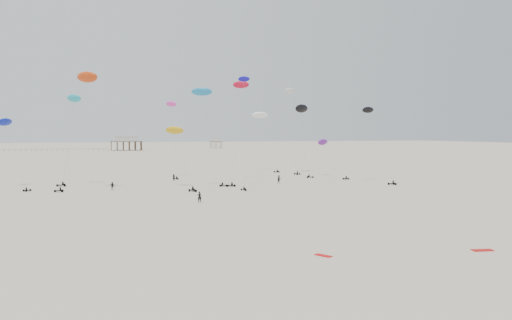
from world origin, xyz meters
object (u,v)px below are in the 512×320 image
object	(u,v)px
pavilion_main	(126,144)
rig_7	(71,118)
spectator_0	(199,202)
pavilion_small	(216,144)

from	to	relation	value
pavilion_main	rig_7	bearing A→B (deg)	-96.15
pavilion_main	spectator_0	size ratio (longest dim) A/B	9.33
spectator_0	rig_7	bearing A→B (deg)	-42.69
rig_7	pavilion_main	bearing A→B (deg)	-11.32
spectator_0	pavilion_main	bearing A→B (deg)	-74.37
pavilion_main	pavilion_small	bearing A→B (deg)	23.20
pavilion_main	pavilion_small	world-z (taller)	pavilion_main
pavilion_small	spectator_0	bearing A→B (deg)	-103.64
pavilion_small	spectator_0	size ratio (longest dim) A/B	4.00
pavilion_small	spectator_0	distance (m)	305.68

